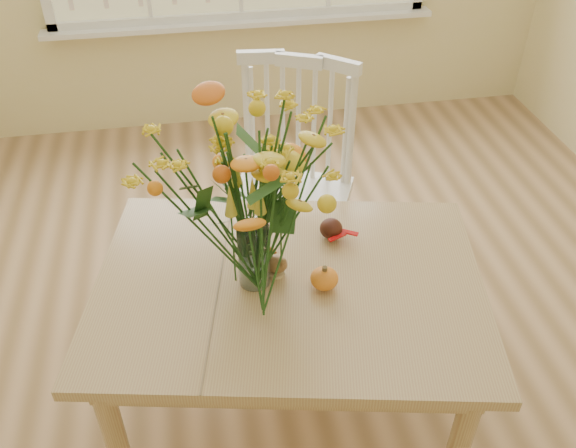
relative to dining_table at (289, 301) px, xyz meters
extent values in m
cube|color=olive|center=(0.12, 0.14, -0.59)|extent=(4.00, 4.50, 0.01)
cube|color=white|center=(0.12, 2.32, 0.11)|extent=(2.42, 0.12, 0.03)
cube|color=tan|center=(0.00, 0.00, 0.07)|extent=(1.41, 1.13, 0.04)
cube|color=tan|center=(0.00, 0.00, 0.00)|extent=(1.27, 0.99, 0.10)
cylinder|color=tan|center=(-0.60, -0.24, -0.26)|extent=(0.07, 0.07, 0.63)
cylinder|color=tan|center=(-0.45, 0.46, -0.26)|extent=(0.07, 0.07, 0.63)
cylinder|color=tan|center=(0.45, -0.46, -0.26)|extent=(0.07, 0.07, 0.63)
cylinder|color=tan|center=(0.60, 0.24, -0.26)|extent=(0.07, 0.07, 0.63)
cube|color=white|center=(0.11, 0.65, -0.08)|extent=(0.64, 0.63, 0.05)
cube|color=white|center=(0.19, 0.82, 0.20)|extent=(0.47, 0.24, 0.56)
cylinder|color=white|center=(-0.14, 0.56, -0.34)|extent=(0.04, 0.04, 0.48)
cylinder|color=white|center=(0.01, 0.89, -0.34)|extent=(0.04, 0.04, 0.48)
cylinder|color=white|center=(0.21, 0.40, -0.34)|extent=(0.04, 0.04, 0.48)
cylinder|color=white|center=(0.36, 0.73, -0.34)|extent=(0.04, 0.04, 0.48)
cylinder|color=white|center=(-0.11, 0.02, 0.20)|extent=(0.10, 0.10, 0.23)
ellipsoid|color=orange|center=(0.10, -0.05, 0.13)|extent=(0.09, 0.09, 0.07)
cylinder|color=#CCB78C|center=(-0.04, 0.05, 0.10)|extent=(0.06, 0.06, 0.01)
ellipsoid|color=brown|center=(-0.04, 0.05, 0.13)|extent=(0.09, 0.08, 0.06)
ellipsoid|color=#38160F|center=(0.18, 0.20, 0.13)|extent=(0.08, 0.08, 0.07)
camera|label=1|loc=(-0.26, -1.41, 1.45)|focal=38.00mm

